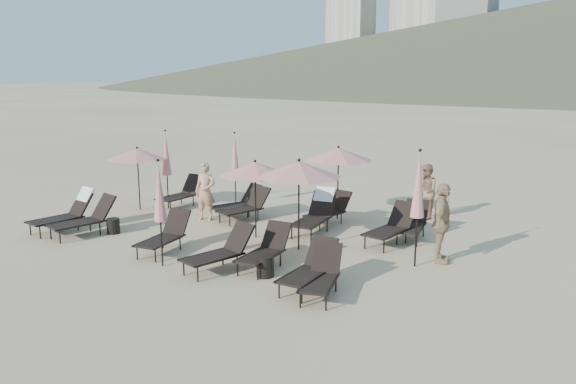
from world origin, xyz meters
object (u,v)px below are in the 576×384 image
Objects in this scene: lounger_3 at (220,250)px; lounger_10 at (316,213)px; umbrella_open_3 at (338,154)px; lounger_6 at (182,193)px; umbrella_open_2 at (299,169)px; umbrella_closed_2 at (166,154)px; lounger_12 at (322,275)px; lounger_4 at (265,249)px; beachgoer_a at (205,191)px; lounger_1 at (85,218)px; side_table_0 at (113,226)px; umbrella_open_0 at (137,154)px; umbrella_closed_1 at (418,185)px; lounger_0 at (66,211)px; umbrella_closed_0 at (159,192)px; beachgoer_b at (426,192)px; lounger_5 at (310,268)px; lounger_2 at (165,235)px; lounger_7 at (237,202)px; umbrella_open_1 at (255,169)px; umbrella_closed_3 at (235,154)px; lounger_8 at (246,206)px; lounger_11 at (392,226)px; lounger_13 at (413,222)px; beachgoer_c at (442,223)px; lounger_9 at (330,210)px; side_table_1 at (265,266)px.

lounger_3 is 0.93× the size of lounger_10.
lounger_6 is at bearing -163.66° from umbrella_open_3.
umbrella_open_2 is 0.89× the size of umbrella_closed_2.
lounger_12 is 0.64× the size of umbrella_closed_2.
beachgoer_a is (-4.18, 2.56, 0.45)m from lounger_4.
lounger_1 is 4.46× the size of side_table_0.
umbrella_open_0 is 0.90× the size of umbrella_open_2.
umbrella_open_2 is at bearing -171.69° from umbrella_closed_1.
umbrella_open_2 reaches higher than lounger_0.
beachgoer_b is (3.43, 7.76, -0.90)m from umbrella_closed_0.
lounger_5 is at bearing -66.20° from umbrella_open_3.
lounger_2 reaches higher than lounger_12.
umbrella_open_1 reaches higher than lounger_7.
lounger_0 is at bearing -136.03° from umbrella_open_3.
lounger_2 is 0.70× the size of umbrella_closed_3.
lounger_8 is 4.19m from umbrella_open_0.
umbrella_open_2 is 6.36m from umbrella_closed_2.
side_table_0 is (-8.13, -2.11, -1.71)m from umbrella_closed_1.
lounger_11 is 0.86× the size of umbrella_open_1.
lounger_13 is 4.55m from umbrella_open_1.
umbrella_closed_2 is 1.38× the size of beachgoer_c.
umbrella_closed_2 reaches higher than lounger_1.
lounger_8 is 1.01× the size of beachgoer_a.
umbrella_closed_0 reaches higher than lounger_2.
lounger_3 is 0.99× the size of lounger_11.
lounger_1 is 4.11m from lounger_6.
umbrella_open_3 reaches higher than lounger_12.
umbrella_open_1 reaches higher than lounger_4.
lounger_10 is (-0.65, 3.28, 0.12)m from lounger_4.
lounger_12 is at bearing -65.31° from lounger_10.
umbrella_open_0 reaches higher than lounger_5.
lounger_3 is at bearing -142.48° from umbrella_closed_1.
lounger_11 is at bearing 38.51° from lounger_1.
lounger_4 is at bearing -125.51° from lounger_13.
umbrella_closed_1 is (8.62, 2.67, 1.43)m from lounger_1.
lounger_7 is 1.13m from beachgoer_a.
lounger_10 is (2.46, 0.08, 0.11)m from lounger_8.
umbrella_closed_3 reaches higher than lounger_8.
umbrella_closed_1 reaches higher than lounger_2.
lounger_12 is (0.39, -0.17, -0.02)m from lounger_5.
lounger_7 is 0.77× the size of umbrella_open_2.
beachgoer_a is at bearing -12.46° from umbrella_closed_2.
lounger_7 is 3.04m from lounger_10.
lounger_0 reaches higher than lounger_9.
lounger_10 is 4.20× the size of side_table_1.
lounger_2 is 3.34m from beachgoer_a.
lounger_13 is at bearing 33.52° from umbrella_open_1.
umbrella_open_3 is at bearing 49.07° from side_table_0.
umbrella_closed_3 is at bearing 114.47° from umbrella_closed_0.
beachgoer_c is at bearing 33.29° from lounger_4.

